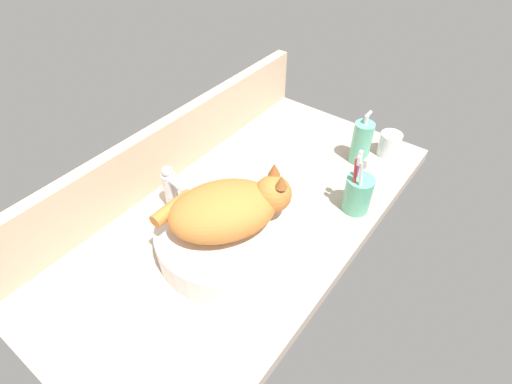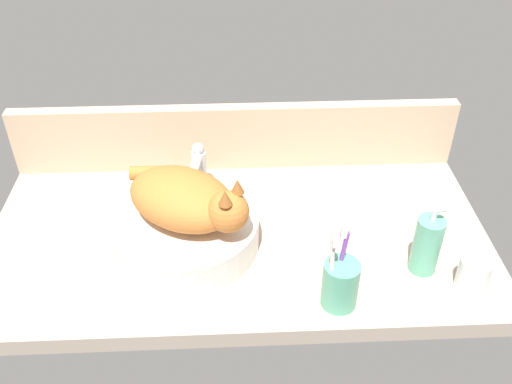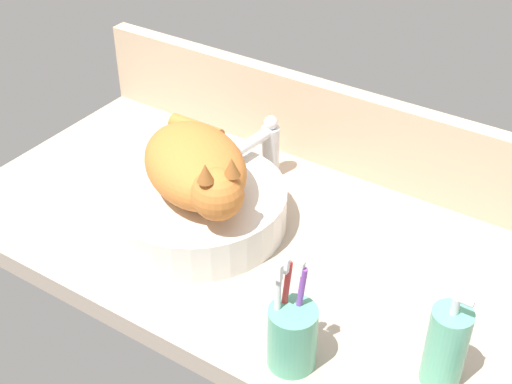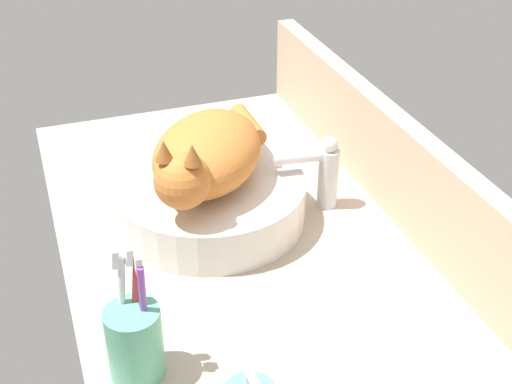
% 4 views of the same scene
% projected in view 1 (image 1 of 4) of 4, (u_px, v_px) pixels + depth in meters
% --- Properties ---
extents(ground_plane, '(1.15, 0.59, 0.04)m').
position_uv_depth(ground_plane, '(245.00, 219.00, 1.08)').
color(ground_plane, '#B2A08E').
extents(backsplash_panel, '(1.15, 0.04, 0.18)m').
position_uv_depth(backsplash_panel, '(167.00, 149.00, 1.13)').
color(backsplash_panel, '#CCAD8C').
rests_on(backsplash_panel, ground_plane).
extents(sink_basin, '(0.33, 0.33, 0.08)m').
position_uv_depth(sink_basin, '(225.00, 237.00, 0.96)').
color(sink_basin, silver).
rests_on(sink_basin, ground_plane).
extents(cat, '(0.30, 0.28, 0.14)m').
position_uv_depth(cat, '(229.00, 208.00, 0.90)').
color(cat, '#CC7533').
rests_on(cat, sink_basin).
extents(faucet, '(0.04, 0.12, 0.14)m').
position_uv_depth(faucet, '(173.00, 188.00, 1.04)').
color(faucet, silver).
rests_on(faucet, ground_plane).
extents(soap_dispenser, '(0.06, 0.06, 0.17)m').
position_uv_depth(soap_dispenser, '(361.00, 142.00, 1.19)').
color(soap_dispenser, '#60B793').
rests_on(soap_dispenser, ground_plane).
extents(toothbrush_cup, '(0.07, 0.07, 0.19)m').
position_uv_depth(toothbrush_cup, '(358.00, 193.00, 1.05)').
color(toothbrush_cup, '#5BB28E').
rests_on(toothbrush_cup, ground_plane).
extents(water_glass, '(0.07, 0.07, 0.08)m').
position_uv_depth(water_glass, '(389.00, 146.00, 1.24)').
color(water_glass, white).
rests_on(water_glass, ground_plane).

